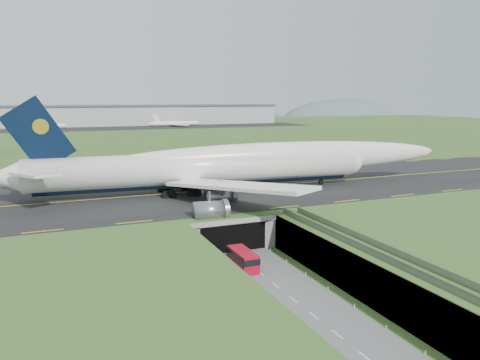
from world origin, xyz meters
name	(u,v)px	position (x,y,z in m)	size (l,w,h in m)	color
ground	(253,268)	(0.00, 0.00, 0.00)	(900.00, 900.00, 0.00)	#476126
airfield_deck	(253,250)	(0.00, 0.00, 3.00)	(800.00, 800.00, 6.00)	gray
trench_road	(274,285)	(0.00, -7.50, 0.10)	(12.00, 75.00, 0.20)	slate
taxiway	(191,192)	(0.00, 33.00, 6.09)	(800.00, 44.00, 0.18)	black
tunnel_portal	(216,222)	(0.00, 16.71, 3.33)	(17.00, 22.30, 6.00)	gray
guideway	(394,266)	(11.00, -19.11, 5.32)	(3.00, 53.00, 7.05)	#A8A8A3
jumbo_jet	(236,165)	(9.84, 31.06, 11.80)	(103.62, 64.84, 21.50)	white
shuttle_tram	(243,259)	(-1.57, 0.27, 1.61)	(2.80, 7.16, 2.93)	#AE0B21
cargo_terminal	(85,116)	(-0.15, 299.41, 13.96)	(320.00, 67.00, 15.60)	#B2B2B2
distant_hills	(140,128)	(64.38, 430.00, -4.00)	(700.00, 91.00, 60.00)	#52625E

